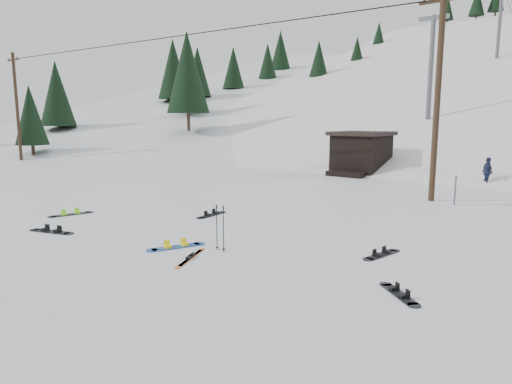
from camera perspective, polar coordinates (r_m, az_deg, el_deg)
The scene contains 18 objects.
ground at distance 11.28m, azimuth -14.50°, elevation -9.69°, with size 200.00×200.00×0.00m, color silver.
ridge_left at distance 71.74m, azimuth 0.30°, elevation -2.51°, with size 34.00×85.00×38.00m, color silver.
treeline_left at distance 63.00m, azimuth -2.95°, elevation 5.94°, with size 20.00×64.00×10.00m, color black, non-canonical shape.
utility_pole at distance 21.27m, azimuth 21.77°, elevation 11.50°, with size 2.00×0.26×9.00m.
utility_pole_left at distance 44.22m, azimuth -27.72°, elevation 9.59°, with size 2.00×0.26×9.00m.
trail_sign at distance 20.64m, azimuth 23.73°, elevation 1.98°, with size 0.50×0.09×1.85m.
lift_hut at distance 30.45m, azimuth 12.97°, elevation 4.79°, with size 3.40×4.10×2.75m.
lift_tower_near at distance 38.56m, azimuth 21.06°, elevation 14.98°, with size 2.20×0.36×8.00m.
lift_tower_mid at distance 58.56m, azimuth 28.21°, elevation 18.77°, with size 2.20×0.36×8.00m.
hero_snowboard at distance 13.11m, azimuth -9.96°, elevation -6.71°, with size 0.82×1.60×0.12m.
hero_skis at distance 12.07m, azimuth -8.19°, elevation -8.08°, with size 0.87×1.67×0.09m.
ski_poles at distance 12.51m, azimuth -4.51°, elevation -4.45°, with size 0.35×0.09×1.27m.
board_scatter_a at distance 16.00m, azimuth -24.21°, elevation -4.49°, with size 1.62×0.78×0.12m.
board_scatter_b at distance 17.15m, azimuth -5.58°, elevation -2.83°, with size 0.43×1.58×0.11m.
board_scatter_c at distance 18.55m, azimuth -22.13°, elevation -2.56°, with size 0.59×1.64×0.12m.
board_scatter_d at distance 10.06m, azimuth 17.45°, elevation -12.03°, with size 1.17×0.98×0.10m.
board_scatter_f at distance 12.66m, azimuth 15.44°, elevation -7.51°, with size 0.48×1.48×0.10m.
skier_navy at distance 26.95m, azimuth 26.96°, elevation 2.23°, with size 0.92×0.38×1.57m, color #1B2644.
Camera 1 is at (8.76, -6.13, 3.60)m, focal length 32.00 mm.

